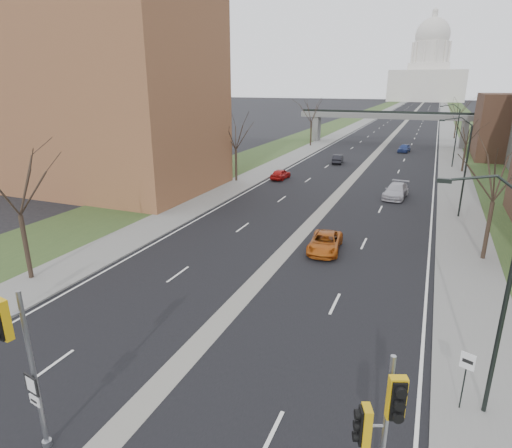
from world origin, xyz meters
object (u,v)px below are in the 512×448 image
Objects in this scene: signal_pole_median at (17,348)px; car_left_near at (281,174)px; signal_pole_right at (381,422)px; speed_limit_sign at (466,371)px; car_right_mid at (396,191)px; car_right_far at (404,148)px; car_right_near at (325,242)px; car_left_far at (338,159)px.

signal_pole_median is 43.45m from car_left_near.
signal_pole_right is 6.31m from speed_limit_sign.
speed_limit_sign is 0.45× the size of car_right_mid.
car_right_far is (12.70, 29.53, 0.06)m from car_left_near.
signal_pole_right reaches higher than car_right_far.
car_right_near is at bearing 120.15° from car_left_near.
car_right_mid is at bearing 112.81° from car_left_far.
signal_pole_right reaches higher than speed_limit_sign.
signal_pole_median is 21.72m from car_right_near.
car_right_mid is at bearing 72.50° from signal_pole_right.
signal_pole_median is 39.56m from car_right_mid.
speed_limit_sign is at bearing -75.60° from car_right_mid.
car_right_far is at bearing 95.35° from signal_pole_median.
car_right_far is (-6.67, 65.03, -1.02)m from speed_limit_sign.
signal_pole_right reaches higher than car_left_near.
signal_pole_right is 1.01× the size of car_right_mid.
car_left_near is 0.83× the size of car_right_near.
car_right_near is at bearing 85.58° from signal_pole_right.
car_right_far is (8.45, 15.53, 0.06)m from car_left_far.
car_right_near is at bearing 94.51° from car_left_far.
car_left_near is at bearing -106.40° from car_right_far.
speed_limit_sign reaches higher than car_left_far.
car_left_far is 0.85× the size of car_right_near.
car_left_near is (-6.58, 42.82, -3.33)m from signal_pole_median.
signal_pole_median reaches higher than signal_pole_right.
signal_pole_right reaches higher than car_right_mid.
speed_limit_sign is at bearing 39.98° from signal_pole_median.
signal_pole_right is at bearing -80.69° from car_right_mid.
signal_pole_median reaches higher than car_left_near.
car_right_far reaches higher than car_left_far.
signal_pole_right is (10.37, 1.75, -0.57)m from signal_pole_median.
car_right_near is at bearing -95.39° from car_right_mid.
car_right_mid is at bearing 88.89° from signal_pole_median.
car_left_near is at bearing 66.95° from car_left_far.
car_left_near is at bearing 138.90° from speed_limit_sign.
car_right_mid is at bearing -80.41° from car_right_far.
signal_pole_median is 1.49× the size of car_left_near.
car_right_far reaches higher than car_right_near.
signal_pole_median reaches higher than car_right_near.
signal_pole_right is 70.78m from car_right_far.
car_right_far is at bearing 82.76° from car_right_near.
speed_limit_sign reaches higher than car_right_far.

